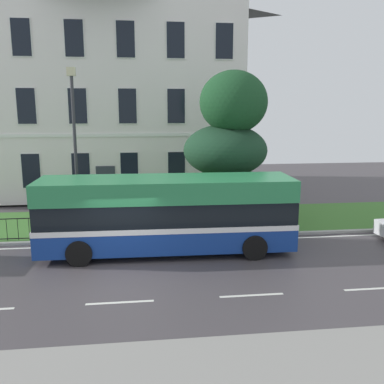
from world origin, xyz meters
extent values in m
cube|color=#443F42|center=(0.00, 0.00, -0.03)|extent=(60.00, 56.00, 0.06)
cube|color=silver|center=(0.00, 3.65, 0.00)|extent=(54.00, 0.14, 0.01)
cube|color=silver|center=(0.00, -1.80, 0.00)|extent=(2.00, 0.12, 0.01)
cube|color=silver|center=(4.00, -1.80, 0.00)|extent=(2.00, 0.12, 0.01)
cube|color=silver|center=(8.00, -1.80, 0.00)|extent=(2.00, 0.12, 0.01)
cube|color=#9E9E99|center=(0.00, 4.12, 0.06)|extent=(57.00, 0.24, 0.12)
cube|color=#3F752F|center=(0.00, 6.88, 0.06)|extent=(57.00, 5.29, 0.12)
cube|color=gray|center=(0.00, -5.50, 0.00)|extent=(57.00, 3.00, 0.01)
cube|color=white|center=(-1.36, 16.40, 6.02)|extent=(16.70, 10.25, 11.81)
cube|color=white|center=(-1.36, 11.24, 4.12)|extent=(16.70, 0.06, 0.20)
cube|color=#2D333D|center=(-1.36, 11.23, 1.22)|extent=(1.10, 0.06, 2.20)
cube|color=white|center=(-5.53, 11.23, 2.12)|extent=(1.11, 0.04, 2.05)
cube|color=black|center=(-5.53, 11.21, 2.12)|extent=(1.01, 0.03, 1.95)
cube|color=white|center=(-2.75, 11.23, 2.12)|extent=(1.11, 0.04, 2.05)
cube|color=black|center=(-2.75, 11.21, 2.12)|extent=(1.01, 0.03, 1.95)
cube|color=white|center=(0.03, 11.23, 2.12)|extent=(1.11, 0.04, 2.05)
cube|color=black|center=(0.03, 11.21, 2.12)|extent=(1.01, 0.03, 1.95)
cube|color=white|center=(2.82, 11.23, 2.12)|extent=(1.11, 0.04, 2.05)
cube|color=black|center=(2.82, 11.21, 2.12)|extent=(1.01, 0.03, 1.95)
cube|color=white|center=(5.60, 11.23, 2.12)|extent=(1.11, 0.04, 2.05)
cube|color=black|center=(5.60, 11.21, 2.12)|extent=(1.01, 0.03, 1.95)
cube|color=white|center=(-5.53, 11.23, 5.75)|extent=(1.11, 0.04, 2.05)
cube|color=black|center=(-5.53, 11.21, 5.75)|extent=(1.01, 0.03, 1.95)
cube|color=white|center=(-2.75, 11.23, 5.75)|extent=(1.11, 0.04, 2.05)
cube|color=black|center=(-2.75, 11.21, 5.75)|extent=(1.01, 0.03, 1.95)
cube|color=white|center=(0.03, 11.23, 5.75)|extent=(1.11, 0.04, 2.05)
cube|color=black|center=(0.03, 11.21, 5.75)|extent=(1.01, 0.03, 1.95)
cube|color=white|center=(2.82, 11.23, 5.75)|extent=(1.11, 0.04, 2.05)
cube|color=black|center=(2.82, 11.21, 5.75)|extent=(1.01, 0.03, 1.95)
cube|color=white|center=(5.60, 11.23, 5.75)|extent=(1.11, 0.04, 2.05)
cube|color=black|center=(5.60, 11.21, 5.75)|extent=(1.01, 0.03, 1.95)
cube|color=white|center=(-5.53, 11.23, 9.39)|extent=(1.11, 0.04, 2.05)
cube|color=black|center=(-5.53, 11.21, 9.39)|extent=(1.01, 0.03, 1.95)
cube|color=white|center=(-2.75, 11.23, 9.39)|extent=(1.11, 0.04, 2.05)
cube|color=black|center=(-2.75, 11.21, 9.39)|extent=(1.01, 0.03, 1.95)
cube|color=white|center=(0.03, 11.23, 9.39)|extent=(1.11, 0.04, 2.05)
cube|color=black|center=(0.03, 11.21, 9.39)|extent=(1.01, 0.03, 1.95)
cube|color=white|center=(2.82, 11.23, 9.39)|extent=(1.11, 0.04, 2.05)
cube|color=black|center=(2.82, 11.21, 9.39)|extent=(1.01, 0.03, 1.95)
cube|color=white|center=(5.60, 11.23, 9.39)|extent=(1.11, 0.04, 2.05)
cube|color=black|center=(5.60, 11.21, 9.39)|extent=(1.01, 0.03, 1.95)
cube|color=black|center=(-1.36, 4.40, 1.07)|extent=(15.41, 0.04, 0.04)
cube|color=black|center=(-1.36, 4.40, 0.20)|extent=(15.41, 0.04, 0.04)
cylinder|color=black|center=(-4.98, 4.40, 0.59)|extent=(0.02, 0.02, 0.95)
cylinder|color=black|center=(-4.53, 4.40, 0.59)|extent=(0.02, 0.02, 0.95)
cylinder|color=black|center=(-4.08, 4.40, 0.59)|extent=(0.02, 0.02, 0.95)
cylinder|color=black|center=(-3.62, 4.40, 0.59)|extent=(0.02, 0.02, 0.95)
cylinder|color=black|center=(-3.17, 4.40, 0.59)|extent=(0.02, 0.02, 0.95)
cylinder|color=black|center=(-2.72, 4.40, 0.59)|extent=(0.02, 0.02, 0.95)
cylinder|color=black|center=(-2.26, 4.40, 0.59)|extent=(0.02, 0.02, 0.95)
cylinder|color=black|center=(-1.81, 4.40, 0.59)|extent=(0.02, 0.02, 0.95)
cylinder|color=black|center=(-1.36, 4.40, 0.59)|extent=(0.02, 0.02, 0.95)
cylinder|color=black|center=(-0.90, 4.40, 0.59)|extent=(0.02, 0.02, 0.95)
cylinder|color=black|center=(-0.45, 4.40, 0.59)|extent=(0.02, 0.02, 0.95)
cylinder|color=black|center=(0.00, 4.40, 0.59)|extent=(0.02, 0.02, 0.95)
cylinder|color=black|center=(0.46, 4.40, 0.59)|extent=(0.02, 0.02, 0.95)
cylinder|color=black|center=(0.91, 4.40, 0.59)|extent=(0.02, 0.02, 0.95)
cylinder|color=black|center=(1.36, 4.40, 0.59)|extent=(0.02, 0.02, 0.95)
cylinder|color=black|center=(1.82, 4.40, 0.59)|extent=(0.02, 0.02, 0.95)
cylinder|color=black|center=(2.27, 4.40, 0.59)|extent=(0.02, 0.02, 0.95)
cylinder|color=black|center=(2.72, 4.40, 0.59)|extent=(0.02, 0.02, 0.95)
cylinder|color=black|center=(3.18, 4.40, 0.59)|extent=(0.02, 0.02, 0.95)
cylinder|color=black|center=(3.63, 4.40, 0.59)|extent=(0.02, 0.02, 0.95)
cylinder|color=black|center=(4.08, 4.40, 0.59)|extent=(0.02, 0.02, 0.95)
cylinder|color=black|center=(4.54, 4.40, 0.59)|extent=(0.02, 0.02, 0.95)
cylinder|color=black|center=(4.99, 4.40, 0.59)|extent=(0.02, 0.02, 0.95)
cylinder|color=black|center=(5.44, 4.40, 0.59)|extent=(0.02, 0.02, 0.95)
cylinder|color=black|center=(5.90, 4.40, 0.59)|extent=(0.02, 0.02, 0.95)
cylinder|color=black|center=(6.35, 4.40, 0.59)|extent=(0.02, 0.02, 0.95)
cylinder|color=#423328|center=(4.94, 6.53, 0.98)|extent=(0.38, 0.38, 1.71)
ellipsoid|color=#203D1E|center=(5.01, 6.60, 1.32)|extent=(4.83, 4.83, 2.82)
ellipsoid|color=#1B3C26|center=(4.82, 6.66, 3.62)|extent=(4.08, 4.08, 2.53)
ellipsoid|color=#1A4524|center=(5.12, 6.36, 5.92)|extent=(3.21, 3.21, 2.96)
cube|color=navy|center=(1.68, 2.52, 0.75)|extent=(9.89, 2.72, 0.98)
cube|color=white|center=(1.68, 2.52, 1.20)|extent=(9.91, 2.74, 0.20)
cube|color=black|center=(1.68, 2.52, 1.71)|extent=(9.81, 2.68, 0.93)
cube|color=#2C8750|center=(1.68, 2.52, 2.58)|extent=(9.89, 2.72, 0.82)
cube|color=black|center=(6.62, 2.41, 1.66)|extent=(0.11, 2.11, 0.85)
cube|color=black|center=(6.62, 2.41, 2.54)|extent=(0.10, 1.81, 0.52)
cylinder|color=silver|center=(6.64, 3.22, 0.48)|extent=(0.04, 0.20, 0.20)
cylinder|color=silver|center=(6.60, 1.61, 0.48)|extent=(0.04, 0.20, 0.20)
cylinder|color=black|center=(4.95, 3.65, 0.48)|extent=(0.97, 0.32, 0.96)
cylinder|color=black|center=(4.90, 1.24, 0.48)|extent=(0.97, 0.32, 0.96)
cylinder|color=black|center=(-1.54, 3.79, 0.48)|extent=(0.97, 0.32, 0.96)
cylinder|color=black|center=(-1.59, 1.38, 0.48)|extent=(0.97, 0.32, 0.96)
cylinder|color=#333338|center=(-2.13, 5.43, 3.55)|extent=(0.14, 0.14, 6.86)
cube|color=beige|center=(-2.13, 5.43, 7.16)|extent=(0.36, 0.24, 0.36)
camera|label=1|loc=(0.72, -13.53, 5.66)|focal=39.39mm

